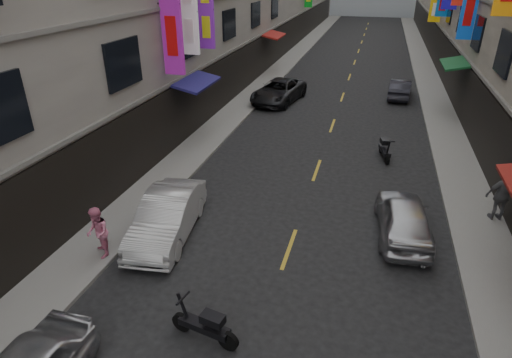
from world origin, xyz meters
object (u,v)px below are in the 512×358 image
Objects in this scene: car_right_far at (400,89)px; car_left_mid at (167,216)px; car_left_far at (279,91)px; pedestrian_rfar at (502,195)px; scooter_far_right at (385,149)px; car_right_mid at (404,217)px; scooter_crossing at (205,326)px; pedestrian_lfar at (98,233)px.

car_left_mid is at bearing 72.76° from car_right_far.
car_left_far is 2.75× the size of pedestrian_rfar.
pedestrian_rfar reaches higher than scooter_far_right.
scooter_far_right is 0.97× the size of pedestrian_rfar.
car_left_far is at bearing -60.78° from scooter_far_right.
car_left_mid is 1.10× the size of car_right_mid.
car_left_far reaches higher than car_right_far.
scooter_crossing and scooter_far_right have the same top height.
car_left_mid is 7.70m from car_right_mid.
car_right_far reaches higher than scooter_crossing.
car_left_far is at bearing 26.45° from car_right_far.
car_right_far is (7.69, 19.10, -0.09)m from car_left_mid.
car_left_mid reaches higher than car_right_mid.
scooter_crossing is at bearing -60.96° from car_left_mid.
pedestrian_lfar is (-8.82, -3.77, 0.25)m from car_right_mid.
scooter_far_right is 0.47× the size of car_right_far.
scooter_crossing is 4.75m from pedestrian_lfar.
car_left_far is 16.16m from pedestrian_rfar.
car_right_mid is at bearing 93.78° from car_right_far.
pedestrian_rfar is at bearing 117.11° from scooter_far_right.
car_right_mid is 9.59m from pedestrian_lfar.
car_right_mid is 2.45× the size of pedestrian_lfar.
scooter_crossing is at bearing 31.37° from pedestrian_rfar.
car_right_far is at bearing 114.92° from pedestrian_lfar.
car_right_mid is 1.04× the size of car_right_far.
car_left_mid is at bearing 6.73° from pedestrian_rfar.
car_right_mid is at bearing -26.98° from scooter_crossing.
car_right_far is 22.70m from pedestrian_lfar.
car_left_mid is (-6.79, -8.45, 0.28)m from scooter_far_right.
car_left_far reaches higher than scooter_crossing.
scooter_far_right is at bearing -63.66° from pedestrian_rfar.
car_left_mid is 20.59m from car_right_far.
pedestrian_lfar is at bearing -137.01° from car_left_mid.
scooter_crossing is 20.06m from car_left_far.
car_left_mid reaches higher than car_right_far.
scooter_crossing is 0.97× the size of pedestrian_rfar.
car_left_mid is at bearing 38.96° from scooter_far_right.
car_right_mid reaches higher than car_right_far.
car_right_mid is at bearing 15.61° from pedestrian_rfar.
scooter_crossing is 1.10× the size of pedestrian_lfar.
car_left_mid is 0.86× the size of car_left_far.
car_left_far is (-2.76, 19.87, 0.26)m from scooter_crossing.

